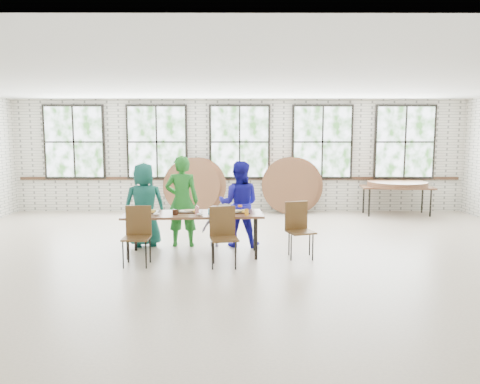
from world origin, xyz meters
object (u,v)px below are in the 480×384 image
Objects in this scene: chair_near_right at (223,231)px; storage_table at (397,189)px; dining_table at (193,216)px; chair_near_left at (138,230)px.

storage_table is (4.34, 4.63, 0.13)m from chair_near_right.
dining_table is 1.31× the size of storage_table.
chair_near_right is (1.39, -0.06, 0.00)m from chair_near_left.
chair_near_left is 1.00× the size of chair_near_right.
dining_table and storage_table have the same top height.
dining_table is 0.84m from chair_near_right.
chair_near_right is (0.54, -0.62, -0.13)m from dining_table.
chair_near_left is 7.33m from storage_table.
chair_near_right is at bearing -127.78° from storage_table.
dining_table is 2.57× the size of chair_near_right.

